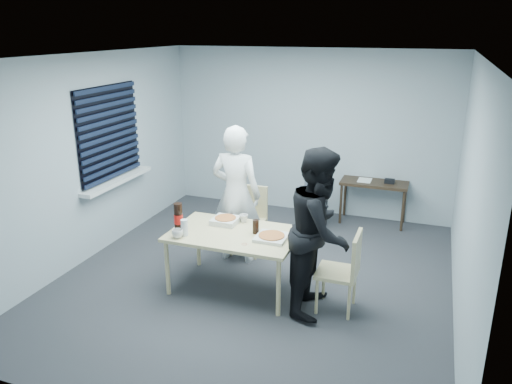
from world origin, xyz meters
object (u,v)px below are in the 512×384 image
at_px(side_table, 374,187).
at_px(mug_b, 244,218).
at_px(dining_table, 234,238).
at_px(backpack, 316,182).
at_px(person_black, 320,231).
at_px(person_white, 236,194).
at_px(mug_a, 177,234).
at_px(chair_right, 346,267).
at_px(chair_far, 250,214).
at_px(soda_bottle, 178,218).
at_px(stool, 315,203).

bearing_deg(side_table, mug_b, -118.82).
relative_size(dining_table, backpack, 3.24).
height_order(person_black, mug_b, person_black).
relative_size(person_white, mug_a, 14.39).
relative_size(dining_table, side_table, 1.43).
bearing_deg(person_white, mug_a, 76.40).
height_order(chair_right, mug_b, chair_right).
bearing_deg(side_table, chair_far, -132.51).
xyz_separation_m(person_white, side_table, (1.50, 1.87, -0.30)).
bearing_deg(chair_right, chair_far, 143.52).
height_order(chair_far, mug_a, chair_far).
bearing_deg(side_table, soda_bottle, -123.81).
bearing_deg(mug_b, soda_bottle, -140.63).
xyz_separation_m(chair_far, person_white, (-0.07, -0.31, 0.37)).
relative_size(side_table, stool, 1.96).
distance_m(dining_table, person_white, 0.82).
bearing_deg(soda_bottle, chair_far, 70.87).
distance_m(chair_far, side_table, 2.12).
relative_size(mug_a, mug_b, 1.23).
relative_size(mug_a, soda_bottle, 0.38).
xyz_separation_m(side_table, mug_b, (-1.24, -2.26, 0.15)).
relative_size(dining_table, soda_bottle, 4.39).
bearing_deg(chair_far, mug_a, -103.36).
bearing_deg(stool, backpack, -90.00).
xyz_separation_m(side_table, backpack, (-0.78, -0.51, 0.14)).
height_order(side_table, soda_bottle, soda_bottle).
bearing_deg(dining_table, chair_right, -2.37).
xyz_separation_m(side_table, mug_a, (-1.76, -2.94, 0.16)).
bearing_deg(chair_right, mug_b, 163.18).
xyz_separation_m(side_table, stool, (-0.78, -0.49, -0.19)).
height_order(dining_table, stool, dining_table).
xyz_separation_m(person_black, side_table, (0.24, 2.67, -0.30)).
distance_m(person_white, mug_a, 1.11).
bearing_deg(stool, chair_far, -121.16).
distance_m(chair_right, person_white, 1.77).
height_order(chair_far, side_table, chair_far).
distance_m(side_table, soda_bottle, 3.32).
bearing_deg(soda_bottle, mug_a, -65.82).
bearing_deg(mug_b, stool, 75.42).
height_order(backpack, mug_b, backpack).
distance_m(stool, soda_bottle, 2.54).
relative_size(backpack, mug_a, 3.58).
distance_m(dining_table, side_table, 2.87).
height_order(person_white, mug_a, person_white).
distance_m(chair_right, mug_a, 1.84).
distance_m(chair_right, stool, 2.32).
bearing_deg(dining_table, mug_b, 92.30).
relative_size(chair_right, mug_a, 7.24).
relative_size(dining_table, stool, 2.81).
bearing_deg(stool, soda_bottle, -115.11).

